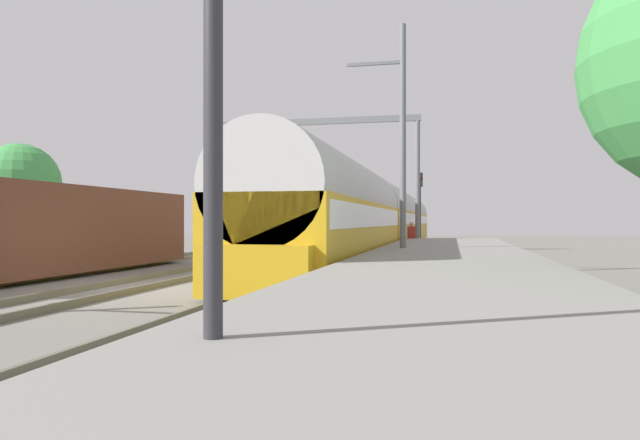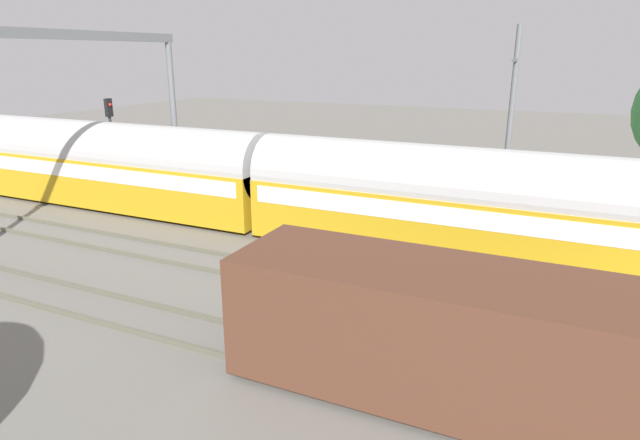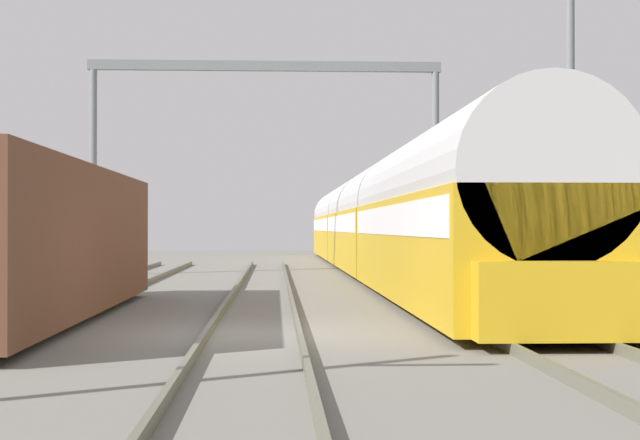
% 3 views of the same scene
% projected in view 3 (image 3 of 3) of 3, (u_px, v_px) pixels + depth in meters
% --- Properties ---
extents(ground, '(120.00, 120.00, 0.00)m').
position_uv_depth(ground, '(254.00, 334.00, 15.80)').
color(ground, slate).
extents(track_west, '(1.52, 60.00, 0.16)m').
position_uv_depth(track_west, '(254.00, 329.00, 15.80)').
color(track_west, '#5D5C4C').
rests_on(track_west, ground).
extents(track_east, '(1.52, 60.00, 0.16)m').
position_uv_depth(track_east, '(515.00, 328.00, 16.00)').
color(track_east, '#5D5C4C').
rests_on(track_east, ground).
extents(passenger_train, '(2.93, 49.20, 3.82)m').
position_uv_depth(passenger_train, '(376.00, 222.00, 37.98)').
color(passenger_train, gold).
rests_on(passenger_train, ground).
extents(freight_car, '(2.80, 13.00, 2.70)m').
position_uv_depth(freight_car, '(27.00, 241.00, 18.18)').
color(freight_car, '#563323').
rests_on(freight_car, ground).
extents(person_crossing, '(0.41, 0.25, 1.73)m').
position_uv_depth(person_crossing, '(458.00, 249.00, 31.47)').
color(person_crossing, '#292929').
rests_on(person_crossing, ground).
extents(railway_signal_far, '(0.36, 0.30, 4.86)m').
position_uv_depth(railway_signal_far, '(417.00, 194.00, 40.12)').
color(railway_signal_far, '#2D2D33').
rests_on(railway_signal_far, ground).
extents(catenary_gantry, '(12.96, 0.28, 7.86)m').
position_uv_depth(catenary_gantry, '(266.00, 121.00, 35.84)').
color(catenary_gantry, slate).
rests_on(catenary_gantry, ground).
extents(catenary_pole_east_mid, '(1.90, 0.20, 8.00)m').
position_uv_depth(catenary_pole_east_mid, '(568.00, 115.00, 20.97)').
color(catenary_pole_east_mid, slate).
rests_on(catenary_pole_east_mid, ground).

